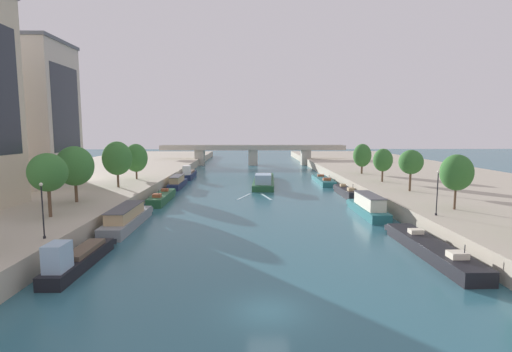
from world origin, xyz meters
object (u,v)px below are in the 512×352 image
object	(u,v)px
moored_boat_right_midway	(368,206)
tree_right_by_lamp	(411,162)
moored_boat_left_gap_after	(77,258)
moored_boat_left_downstream	(127,218)
moored_boat_right_gap_after	(430,248)
moored_boat_left_far	(178,182)
tree_right_third	(383,160)
moored_boat_left_near	(189,174)
bridge_far	(253,152)
tree_left_midway	(48,172)
tree_left_third	(136,158)
lamppost_left_bank	(43,208)
tree_left_second	(117,158)
barge_midriver	(264,180)
moored_boat_right_end	(323,180)
tree_right_past_mid	(362,155)
moored_boat_right_near	(346,192)
lamppost_right_bank	(437,191)
moored_boat_left_upstream	(162,197)
tree_right_far	(457,173)
tree_left_far	(75,166)

from	to	relation	value
moored_boat_right_midway	tree_right_by_lamp	size ratio (longest dim) A/B	1.97
moored_boat_left_gap_after	moored_boat_right_midway	size ratio (longest dim) A/B	0.91
moored_boat_left_downstream	moored_boat_right_gap_after	xyz separation A→B (m)	(29.14, -10.23, -0.41)
moored_boat_left_far	tree_right_third	world-z (taller)	tree_right_third
moored_boat_left_near	bridge_far	bearing A→B (deg)	66.15
moored_boat_left_near	tree_left_midway	xyz separation A→B (m)	(-6.55, -47.46, 5.57)
moored_boat_left_far	tree_left_third	size ratio (longest dim) A/B	1.74
tree_right_third	lamppost_left_bank	size ratio (longest dim) A/B	1.24
tree_left_second	barge_midriver	bearing A→B (deg)	35.36
moored_boat_left_gap_after	tree_left_second	bearing A→B (deg)	103.00
moored_boat_left_far	tree_left_midway	bearing A→B (deg)	-101.02
moored_boat_left_downstream	tree_right_by_lamp	size ratio (longest dim) A/B	2.21
moored_boat_right_end	bridge_far	distance (m)	43.79
tree_left_midway	tree_right_third	bearing A→B (deg)	31.36
moored_boat_left_near	tree_right_past_mid	distance (m)	37.76
barge_midriver	tree_right_by_lamp	bearing A→B (deg)	-46.08
tree_right_third	tree_right_past_mid	distance (m)	12.27
tree_left_third	moored_boat_right_gap_after	bearing A→B (deg)	-45.97
moored_boat_right_near	tree_left_midway	size ratio (longest dim) A/B	1.68
moored_boat_left_near	moored_boat_right_midway	bearing A→B (deg)	-53.18
barge_midriver	tree_right_past_mid	world-z (taller)	tree_right_past_mid
moored_boat_right_end	tree_left_midway	bearing A→B (deg)	-131.86
moored_boat_left_far	moored_boat_right_near	size ratio (longest dim) A/B	1.01
moored_boat_right_near	tree_right_by_lamp	xyz separation A→B (m)	(7.28, -7.81, 5.50)
tree_left_second	lamppost_right_bank	xyz separation A→B (m)	(39.49, -20.51, -1.91)
tree_left_second	tree_left_third	distance (m)	9.89
moored_boat_right_midway	tree_right_past_mid	distance (m)	30.48
moored_boat_left_near	moored_boat_left_upstream	bearing A→B (deg)	-89.32
barge_midriver	moored_boat_left_far	bearing A→B (deg)	-168.52
moored_boat_left_gap_after	moored_boat_right_midway	distance (m)	33.96
tree_left_second	moored_boat_left_near	bearing A→B (deg)	76.09
barge_midriver	moored_boat_right_end	size ratio (longest dim) A/B	1.57
moored_boat_right_end	lamppost_left_bank	bearing A→B (deg)	-123.90
barge_midriver	moored_boat_right_near	xyz separation A→B (m)	(13.00, -13.24, -0.17)
moored_boat_right_gap_after	lamppost_right_bank	xyz separation A→B (m)	(3.70, 6.69, 3.93)
barge_midriver	tree_right_far	world-z (taller)	tree_right_far
moored_boat_right_gap_after	tree_left_third	xyz separation A→B (m)	(-35.84, 37.07, 5.20)
moored_boat_left_gap_after	moored_boat_left_upstream	xyz separation A→B (m)	(0.07, 28.58, -0.21)
moored_boat_right_gap_after	lamppost_right_bank	distance (m)	8.60
tree_left_far	tree_right_by_lamp	size ratio (longest dim) A/B	1.15
tree_left_second	lamppost_right_bank	size ratio (longest dim) A/B	1.52
moored_boat_left_far	tree_left_far	world-z (taller)	tree_left_far
moored_boat_right_end	tree_right_by_lamp	xyz separation A→B (m)	(8.03, -23.43, 5.65)
tree_right_far	bridge_far	size ratio (longest dim) A/B	0.11
tree_left_third	tree_right_far	world-z (taller)	tree_left_third
tree_left_midway	lamppost_left_bank	bearing A→B (deg)	-65.81
barge_midriver	moored_boat_right_gap_after	size ratio (longest dim) A/B	1.50
moored_boat_right_near	lamppost_left_bank	bearing A→B (deg)	-135.79
tree_left_far	tree_right_by_lamp	world-z (taller)	tree_left_far
moored_boat_right_end	tree_left_far	world-z (taller)	tree_left_far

